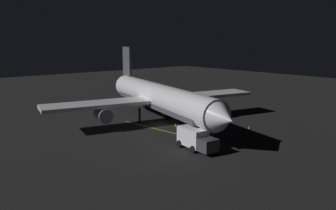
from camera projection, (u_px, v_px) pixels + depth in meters
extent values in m
cube|color=black|center=(160.00, 125.00, 53.21)|extent=(180.00, 180.00, 0.20)
cube|color=gold|center=(168.00, 132.00, 49.10)|extent=(2.47, 19.16, 0.01)
cylinder|color=white|center=(160.00, 97.00, 52.34)|extent=(10.87, 30.86, 4.00)
cube|color=#4C4C56|center=(160.00, 104.00, 52.55)|extent=(9.63, 26.32, 0.72)
cone|color=white|center=(224.00, 118.00, 37.86)|extent=(4.55, 4.01, 3.92)
cone|color=white|center=(123.00, 84.00, 67.34)|extent=(4.60, 5.50, 3.60)
cube|color=#4C4C56|center=(127.00, 61.00, 64.00)|extent=(1.17, 3.59, 5.49)
cube|color=white|center=(207.00, 95.00, 58.20)|extent=(16.29, 8.21, 0.50)
cylinder|color=slate|center=(207.00, 104.00, 57.06)|extent=(2.77, 3.59, 2.10)
cube|color=white|center=(95.00, 104.00, 49.39)|extent=(16.29, 8.21, 0.50)
cylinder|color=slate|center=(103.00, 115.00, 48.96)|extent=(2.77, 3.59, 2.10)
cylinder|color=black|center=(187.00, 130.00, 45.56)|extent=(0.43, 0.43, 2.50)
cylinder|color=black|center=(166.00, 113.00, 56.25)|extent=(0.43, 0.43, 2.50)
cylinder|color=black|center=(140.00, 116.00, 54.09)|extent=(0.43, 0.43, 2.50)
cube|color=silver|center=(193.00, 137.00, 41.18)|extent=(2.52, 4.11, 2.19)
cube|color=#38383D|center=(208.00, 145.00, 38.92)|extent=(2.18, 2.01, 1.50)
cylinder|color=black|center=(200.00, 148.00, 40.27)|extent=(2.40, 1.15, 0.90)
cylinder|color=black|center=(186.00, 142.00, 42.50)|extent=(2.40, 1.15, 0.90)
cube|color=silver|center=(185.00, 108.00, 59.43)|extent=(5.05, 3.38, 2.00)
cube|color=#38383D|center=(168.00, 111.00, 58.24)|extent=(2.31, 2.44, 1.50)
cylinder|color=black|center=(176.00, 114.00, 59.00)|extent=(1.54, 2.47, 0.90)
cylinder|color=black|center=(193.00, 112.00, 60.24)|extent=(1.54, 2.47, 0.90)
cylinder|color=black|center=(212.00, 141.00, 43.23)|extent=(0.32, 0.32, 0.85)
cylinder|color=orange|center=(212.00, 135.00, 43.09)|extent=(0.40, 0.40, 0.65)
sphere|color=tan|center=(212.00, 132.00, 43.00)|extent=(0.24, 0.24, 0.24)
cone|color=#EA590F|center=(189.00, 132.00, 48.01)|extent=(0.36, 0.36, 0.55)
cube|color=black|center=(189.00, 134.00, 48.06)|extent=(0.50, 0.50, 0.03)
cone|color=#EA590F|center=(249.00, 127.00, 50.70)|extent=(0.36, 0.36, 0.55)
cube|color=black|center=(249.00, 129.00, 50.75)|extent=(0.50, 0.50, 0.03)
cone|color=#EA590F|center=(176.00, 125.00, 52.10)|extent=(0.36, 0.36, 0.55)
cube|color=black|center=(176.00, 126.00, 52.15)|extent=(0.50, 0.50, 0.03)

